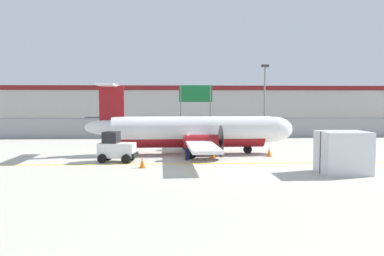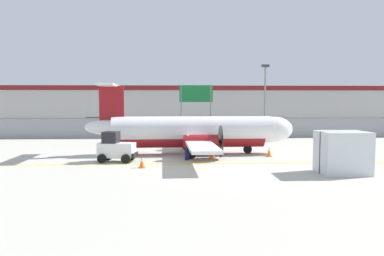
# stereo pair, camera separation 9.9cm
# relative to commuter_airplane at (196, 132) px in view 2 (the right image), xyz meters

# --- Properties ---
(ground_plane) EXTENTS (140.00, 140.00, 0.01)m
(ground_plane) POSITION_rel_commuter_airplane_xyz_m (0.36, -4.15, -1.60)
(ground_plane) COLOR #B7B2A3
(perimeter_fence) EXTENTS (98.00, 0.10, 2.10)m
(perimeter_fence) POSITION_rel_commuter_airplane_xyz_m (0.36, 11.85, -0.49)
(perimeter_fence) COLOR gray
(perimeter_fence) RESTS_ON ground
(parking_lot_strip) EXTENTS (98.00, 17.00, 0.12)m
(parking_lot_strip) POSITION_rel_commuter_airplane_xyz_m (0.36, 23.35, -1.54)
(parking_lot_strip) COLOR #38383A
(parking_lot_strip) RESTS_ON ground
(background_building) EXTENTS (91.00, 8.10, 6.50)m
(background_building) POSITION_rel_commuter_airplane_xyz_m (0.36, 41.84, 1.66)
(background_building) COLOR beige
(background_building) RESTS_ON ground
(commuter_airplane) EXTENTS (14.83, 16.05, 4.92)m
(commuter_airplane) POSITION_rel_commuter_airplane_xyz_m (0.00, 0.00, 0.00)
(commuter_airplane) COLOR white
(commuter_airplane) RESTS_ON ground
(baggage_tug) EXTENTS (2.47, 1.68, 1.88)m
(baggage_tug) POSITION_rel_commuter_airplane_xyz_m (-5.19, -3.17, -0.75)
(baggage_tug) COLOR silver
(baggage_tug) RESTS_ON ground
(ground_crew_worker) EXTENTS (0.48, 0.48, 1.70)m
(ground_crew_worker) POSITION_rel_commuter_airplane_xyz_m (-0.74, -2.74, -0.65)
(ground_crew_worker) COLOR #191E4C
(ground_crew_worker) RESTS_ON ground
(cargo_container) EXTENTS (2.44, 2.00, 2.20)m
(cargo_container) POSITION_rel_commuter_airplane_xyz_m (7.22, -7.51, -0.50)
(cargo_container) COLOR silver
(cargo_container) RESTS_ON ground
(traffic_cone_near_left) EXTENTS (0.36, 0.36, 0.64)m
(traffic_cone_near_left) POSITION_rel_commuter_airplane_xyz_m (0.99, -1.78, -1.29)
(traffic_cone_near_left) COLOR orange
(traffic_cone_near_left) RESTS_ON ground
(traffic_cone_near_right) EXTENTS (0.36, 0.36, 0.64)m
(traffic_cone_near_right) POSITION_rel_commuter_airplane_xyz_m (-3.38, -5.39, -1.29)
(traffic_cone_near_right) COLOR orange
(traffic_cone_near_right) RESTS_ON ground
(traffic_cone_far_left) EXTENTS (0.36, 0.36, 0.64)m
(traffic_cone_far_left) POSITION_rel_commuter_airplane_xyz_m (4.90, -1.38, -1.29)
(traffic_cone_far_left) COLOR orange
(traffic_cone_far_left) RESTS_ON ground
(parked_car_0) EXTENTS (4.26, 2.12, 1.58)m
(parked_car_0) POSITION_rel_commuter_airplane_xyz_m (-12.15, 24.08, -0.71)
(parked_car_0) COLOR silver
(parked_car_0) RESTS_ON parking_lot_strip
(parked_car_1) EXTENTS (4.38, 2.41, 1.58)m
(parked_car_1) POSITION_rel_commuter_airplane_xyz_m (-5.44, 19.20, -0.71)
(parked_car_1) COLOR #19662D
(parked_car_1) RESTS_ON parking_lot_strip
(parked_car_2) EXTENTS (4.37, 2.38, 1.58)m
(parked_car_2) POSITION_rel_commuter_airplane_xyz_m (1.56, 20.30, -0.71)
(parked_car_2) COLOR red
(parked_car_2) RESTS_ON parking_lot_strip
(parked_car_3) EXTENTS (4.27, 2.15, 1.58)m
(parked_car_3) POSITION_rel_commuter_airplane_xyz_m (6.77, 23.89, -0.71)
(parked_car_3) COLOR gray
(parked_car_3) RESTS_ON parking_lot_strip
(parked_car_4) EXTENTS (4.34, 2.30, 1.58)m
(parked_car_4) POSITION_rel_commuter_airplane_xyz_m (12.89, 17.32, -0.71)
(parked_car_4) COLOR silver
(parked_car_4) RESTS_ON parking_lot_strip
(apron_light_pole) EXTENTS (0.70, 0.30, 7.27)m
(apron_light_pole) POSITION_rel_commuter_airplane_xyz_m (7.11, 9.16, 2.70)
(apron_light_pole) COLOR slate
(apron_light_pole) RESTS_ON ground
(highway_sign) EXTENTS (3.60, 0.14, 5.50)m
(highway_sign) POSITION_rel_commuter_airplane_xyz_m (0.74, 13.85, 2.54)
(highway_sign) COLOR slate
(highway_sign) RESTS_ON ground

